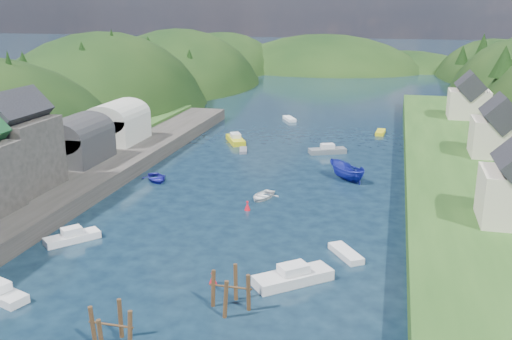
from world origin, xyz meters
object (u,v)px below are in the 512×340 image
(piling_cluster_far, at_px, (231,294))
(channel_buoy_near, at_px, (213,279))
(channel_buoy_far, at_px, (247,206))
(piling_cluster_near, at_px, (111,332))

(piling_cluster_far, xyz_separation_m, channel_buoy_near, (-2.55, 3.42, -0.76))
(channel_buoy_far, bearing_deg, piling_cluster_far, -78.78)
(piling_cluster_far, distance_m, channel_buoy_far, 21.54)
(piling_cluster_near, xyz_separation_m, channel_buoy_far, (2.15, 28.09, -0.75))
(piling_cluster_near, relative_size, channel_buoy_far, 3.26)
(piling_cluster_far, bearing_deg, channel_buoy_near, 126.73)
(piling_cluster_near, bearing_deg, piling_cluster_far, 47.72)
(piling_cluster_near, xyz_separation_m, channel_buoy_near, (3.79, 10.39, -0.75))
(piling_cluster_near, distance_m, channel_buoy_near, 11.08)
(piling_cluster_far, xyz_separation_m, channel_buoy_far, (-4.19, 21.12, -0.76))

